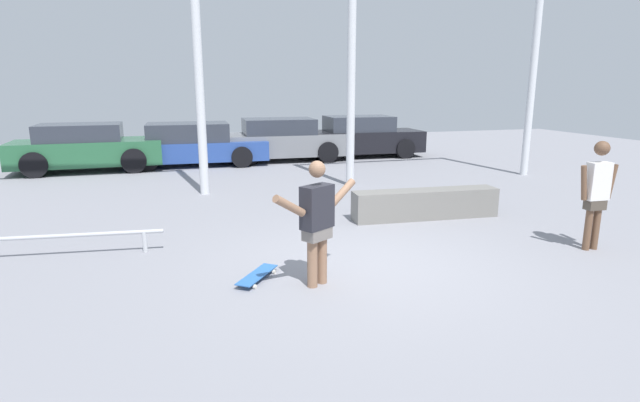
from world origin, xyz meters
name	(u,v)px	position (x,y,z in m)	size (l,w,h in m)	color
ground_plane	(366,267)	(0.00, 0.00, 0.00)	(36.00, 36.00, 0.00)	gray
skateboarder	(317,218)	(-0.83, -0.41, 0.86)	(1.26, 0.81, 1.57)	#8C664C
skateboard	(257,275)	(-1.53, -0.03, 0.06)	(0.65, 0.76, 0.08)	#2D66B2
grind_box	(425,204)	(2.04, 2.10, 0.27)	(2.78, 0.47, 0.54)	slate
grind_rail	(51,239)	(-4.23, 1.70, 0.28)	(3.12, 0.40, 0.34)	#B7BABF
canopy_support_left	(63,24)	(-4.38, 5.50, 3.63)	(5.39, 0.20, 6.00)	silver
canopy_support_right	(449,36)	(4.38, 5.50, 3.63)	(5.39, 0.20, 6.00)	silver
parked_car_green	(86,148)	(-4.82, 9.78, 0.67)	(4.12, 1.93, 1.37)	#28603D
parked_car_blue	(193,145)	(-1.80, 9.98, 0.63)	(4.48, 2.03, 1.31)	#284793
parked_car_grey	(283,140)	(1.11, 10.17, 0.67)	(4.22, 2.06, 1.38)	slate
parked_car_black	(362,137)	(3.97, 10.27, 0.68)	(4.14, 1.98, 1.41)	black
bystander	(597,189)	(3.55, -0.29, 0.93)	(0.64, 0.22, 1.66)	brown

